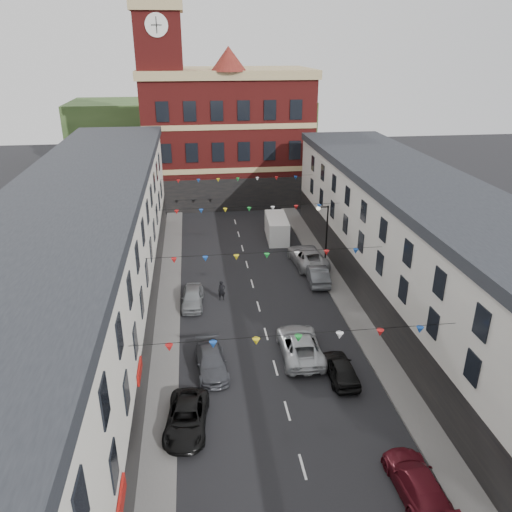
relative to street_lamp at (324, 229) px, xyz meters
name	(u,v)px	position (x,y,z in m)	size (l,w,h in m)	color
ground	(275,368)	(-6.55, -14.00, -3.90)	(160.00, 160.00, 0.00)	black
pavement_left	(165,357)	(-13.45, -12.00, -3.83)	(1.80, 64.00, 0.15)	#605E5B
pavement_right	(371,342)	(0.35, -12.00, -3.83)	(1.80, 64.00, 0.15)	#605E5B
terrace_left	(72,296)	(-18.33, -13.00, 1.44)	(8.40, 56.00, 10.70)	silver
terrace_right	(457,281)	(5.23, -13.00, 0.95)	(8.40, 56.00, 9.70)	silver
civic_building	(227,135)	(-6.55, 23.95, 4.23)	(20.60, 13.30, 18.50)	maroon
clock_tower	(161,80)	(-14.05, 21.00, 11.03)	(5.60, 5.60, 30.00)	maroon
distant_hill	(194,130)	(-10.55, 48.00, 1.10)	(40.00, 14.00, 10.00)	#2C4520
street_lamp	(324,229)	(0.00, 0.00, 0.00)	(1.10, 0.36, 6.00)	black
car_left_c	(187,418)	(-12.05, -18.61, -3.27)	(2.11, 4.58, 1.27)	black
car_left_d	(211,362)	(-10.53, -13.75, -3.26)	(1.81, 4.45, 1.29)	#45474D
car_left_e	(193,297)	(-11.58, -5.13, -3.22)	(1.63, 4.04, 1.38)	gray
car_right_c	(417,482)	(-1.83, -24.16, -3.24)	(1.88, 4.61, 1.34)	#55111A
car_right_d	(341,368)	(-2.82, -15.49, -3.22)	(1.61, 3.99, 1.36)	black
car_right_e	(317,274)	(-1.05, -2.33, -3.16)	(1.59, 4.55, 1.50)	#53565B
car_right_f	(307,256)	(-1.05, 1.40, -3.09)	(2.69, 5.84, 1.62)	#9D9EA2
moving_car	(300,345)	(-4.75, -12.80, -3.14)	(2.55, 5.52, 1.54)	silver
white_van	(277,228)	(-2.75, 8.17, -2.73)	(2.04, 5.30, 2.35)	white
pedestrian	(222,291)	(-9.28, -4.55, -3.09)	(0.59, 0.39, 1.63)	black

